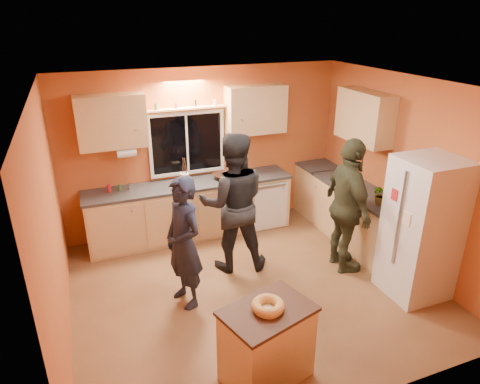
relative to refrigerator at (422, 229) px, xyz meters
name	(u,v)px	position (x,y,z in m)	size (l,w,h in m)	color
ground	(253,287)	(-1.89, 0.80, -0.90)	(4.50, 4.50, 0.00)	brown
room_shell	(250,160)	(-1.77, 1.21, 0.72)	(4.54, 4.04, 2.61)	#BA512F
back_counter	(213,206)	(-1.88, 2.50, -0.45)	(4.23, 0.62, 0.90)	tan
right_counter	(358,217)	(0.06, 1.30, -0.45)	(0.62, 1.84, 0.90)	tan
refrigerator	(422,229)	(0.00, 0.00, 0.00)	(0.72, 0.70, 1.80)	silver
island	(267,343)	(-2.35, -0.61, -0.49)	(0.96, 0.78, 0.81)	tan
bundt_pastry	(268,306)	(-2.35, -0.61, -0.04)	(0.31, 0.31, 0.09)	tan
person_left	(184,243)	(-2.77, 0.84, -0.07)	(0.60, 0.40, 1.66)	black
person_center	(233,203)	(-1.94, 1.40, 0.07)	(0.94, 0.73, 1.94)	black
person_right	(348,207)	(-0.53, 0.80, 0.04)	(1.10, 0.46, 1.88)	#2E311F
mixing_bowl	(225,176)	(-1.68, 2.47, 0.04)	(0.35, 0.35, 0.08)	#311A10
utensil_crock	(185,179)	(-2.32, 2.49, 0.09)	(0.14, 0.14, 0.17)	beige
potted_plant	(382,195)	(-0.01, 0.77, 0.15)	(0.27, 0.23, 0.29)	gray
red_box	(354,187)	(-0.02, 1.38, 0.04)	(0.16, 0.12, 0.07)	#AF1B25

